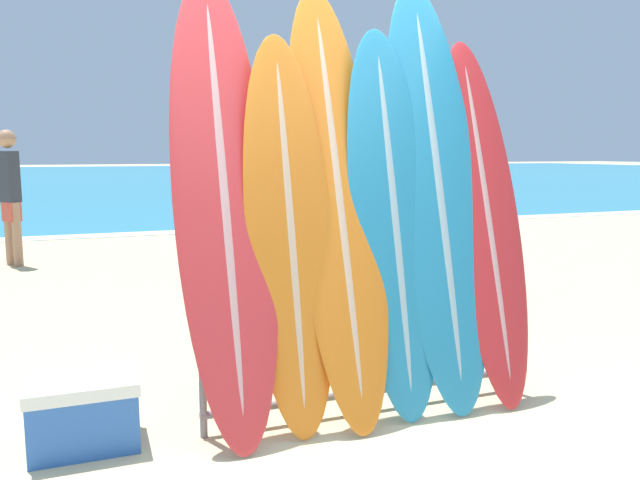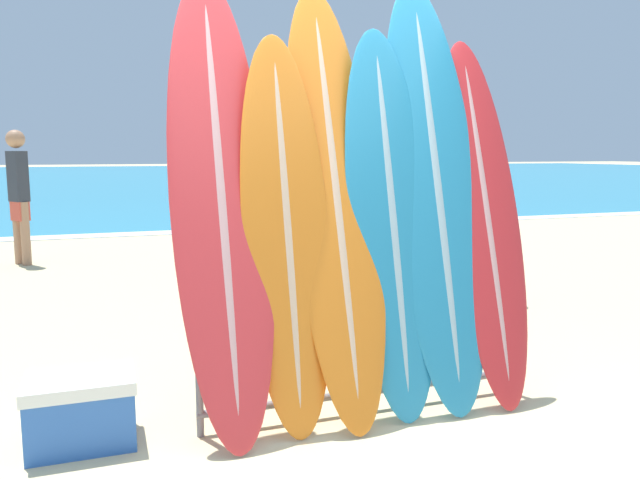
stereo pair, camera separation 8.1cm
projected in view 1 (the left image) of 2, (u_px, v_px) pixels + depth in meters
The scene contains 13 objects.
ground_plane at pixel (340, 438), 3.32m from camera, with size 160.00×160.00×0.00m, color beige.
ocean_water at pixel (108, 177), 38.86m from camera, with size 120.00×60.00×0.01m.
surfboard_rack at pixel (368, 332), 3.60m from camera, with size 1.96×0.04×0.89m.
surfboard_slot_0 at pixel (224, 200), 3.30m from camera, with size 0.54×0.89×2.52m.
surfboard_slot_1 at pixel (290, 232), 3.37m from camera, with size 0.49×0.59×2.17m.
surfboard_slot_2 at pixel (338, 199), 3.52m from camera, with size 0.53×0.88×2.49m.
surfboard_slot_3 at pixel (393, 220), 3.60m from camera, with size 0.53×0.63×2.25m.
surfboard_slot_4 at pixel (437, 191), 3.72m from camera, with size 0.60×0.79×2.56m.
surfboard_slot_5 at pixel (485, 218), 3.82m from camera, with size 0.48×0.75×2.22m.
person_near_water at pixel (10, 192), 8.25m from camera, with size 0.29×0.31×1.80m.
person_mid_beach at pixel (477, 212), 6.34m from camera, with size 0.29×0.25×1.67m.
person_far_left at pixel (227, 199), 7.75m from camera, with size 0.29×0.27×1.71m.
cooler_box at pixel (84, 412), 3.20m from camera, with size 0.54×0.39×0.37m.
Camera 1 is at (-1.19, -2.90, 1.51)m, focal length 35.00 mm.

